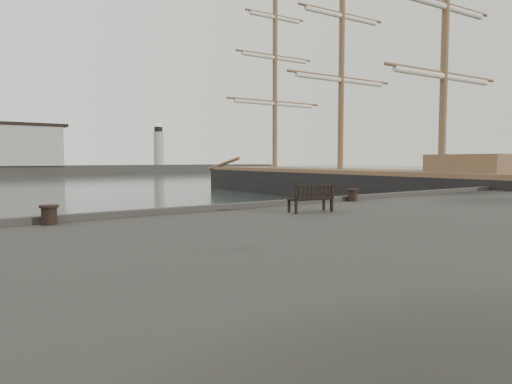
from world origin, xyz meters
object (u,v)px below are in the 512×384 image
bench (311,204)px  tall_ship_main (340,189)px  bollard_left (49,215)px  bollard_right (352,195)px

bench → tall_ship_main: bearing=49.5°
bollard_left → tall_ship_main: (26.00, 15.07, -1.12)m
tall_ship_main → bollard_right: bearing=-131.4°
bollard_left → bollard_right: (10.77, 0.00, -0.00)m
bench → bollard_right: bench is taller
bollard_left → bollard_right: bearing=0.0°
bollard_right → tall_ship_main: (15.23, 15.07, -1.12)m
bollard_right → tall_ship_main: 21.45m
bollard_left → tall_ship_main: tall_ship_main is taller
bench → bollard_left: size_ratio=3.04×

